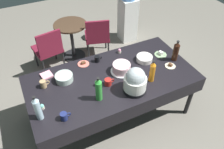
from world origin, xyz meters
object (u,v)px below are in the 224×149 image
Objects in this scene: ceramic_snack_bowl at (144,58)px; coffee_mug_red at (108,82)px; maroon_chair_right at (97,35)px; water_cooler at (128,14)px; coffee_mug_tan at (44,84)px; potluck_table at (112,81)px; dessert_plate_cream at (170,66)px; soda_bottle_cola at (176,51)px; frosted_layer_cake at (121,68)px; coffee_mug_navy at (64,116)px; slow_cooker at (135,81)px; dessert_plate_coral at (83,64)px; cupcake_lemon at (42,107)px; coffee_mug_black at (97,59)px; round_cafe_table at (71,35)px; glass_salad_bowl at (64,78)px; soda_bottle_water at (38,108)px; dessert_plate_sage at (161,54)px; soda_bottle_orange_juice at (152,72)px; soda_bottle_lime_soda at (99,89)px; maroon_chair_left at (48,48)px; cupcake_cocoa at (119,51)px; cupcake_rose at (97,84)px.

coffee_mug_red is at bearing -161.85° from ceramic_snack_bowl.
maroon_chair_right is 0.69× the size of water_cooler.
water_cooler is at bearing 36.76° from coffee_mug_tan.
dessert_plate_cream is at bearing -10.14° from potluck_table.
soda_bottle_cola is at bearing -97.76° from water_cooler.
frosted_layer_cake is 2.43× the size of coffee_mug_tan.
coffee_mug_navy is at bearing -155.22° from frosted_layer_cake.
slow_cooker reaches higher than dessert_plate_coral.
dessert_plate_cream is 2.15× the size of cupcake_lemon.
slow_cooker is 2.83× the size of coffee_mug_tan.
coffee_mug_black is 0.16× the size of round_cafe_table.
glass_salad_bowl is 0.57m from coffee_mug_red.
glass_salad_bowl is at bearing -139.50° from water_cooler.
soda_bottle_water reaches higher than round_cafe_table.
soda_bottle_cola is (0.82, 0.28, -0.01)m from slow_cooker.
glass_salad_bowl reaches higher than dessert_plate_sage.
soda_bottle_water is at bearing -116.52° from round_cafe_table.
dessert_plate_coral is at bearing 105.16° from coffee_mug_red.
soda_bottle_water is 2.18m from maroon_chair_right.
glass_salad_bowl is 1.53m from round_cafe_table.
water_cooler reaches higher than slow_cooker.
slow_cooker is 3.00× the size of coffee_mug_black.
potluck_table is 6.94× the size of soda_bottle_orange_juice.
coffee_mug_red reaches higher than ceramic_snack_bowl.
soda_bottle_lime_soda is 1.05× the size of soda_bottle_orange_juice.
soda_bottle_cola is (0.14, 0.10, 0.14)m from dessert_plate_cream.
soda_bottle_orange_juice is at bearing -162.83° from dessert_plate_cream.
maroon_chair_left is at bearing 110.92° from potluck_table.
soda_bottle_lime_soda is (0.69, -0.02, -0.00)m from soda_bottle_water.
dessert_plate_coral is 1.01m from soda_bottle_water.
maroon_chair_left reaches higher than glass_salad_bowl.
cupcake_cocoa is at bearing -72.06° from round_cafe_table.
soda_bottle_lime_soda is 0.39× the size of maroon_chair_right.
slow_cooker is 1.13m from soda_bottle_water.
coffee_mug_black reaches higher than dessert_plate_coral.
soda_bottle_water is at bearing -129.54° from maroon_chair_right.
soda_bottle_cola is 1.10m from coffee_mug_black.
maroon_chair_right is at bearing 0.13° from maroon_chair_left.
coffee_mug_black is at bearing -172.64° from cupcake_cocoa.
coffee_mug_tan is at bearing -169.12° from cupcake_cocoa.
water_cooler is (0.78, 2.01, -0.31)m from soda_bottle_orange_juice.
dessert_plate_cream is 1.29× the size of coffee_mug_black.
soda_bottle_cola is at bearing 18.90° from slow_cooker.
coffee_mug_tan is at bearing 156.10° from cupcake_rose.
cupcake_cocoa is 0.80m from soda_bottle_cola.
dessert_plate_sage is at bearing -14.80° from dessert_plate_coral.
glass_salad_bowl is 1.91× the size of coffee_mug_tan.
coffee_mug_tan is at bearing 170.60° from frosted_layer_cake.
water_cooler reaches higher than maroon_chair_left.
coffee_mug_tan reaches higher than cupcake_cocoa.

